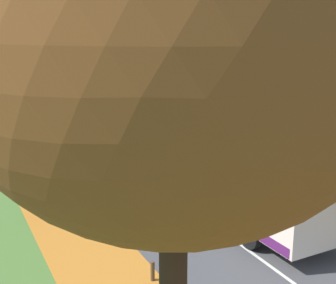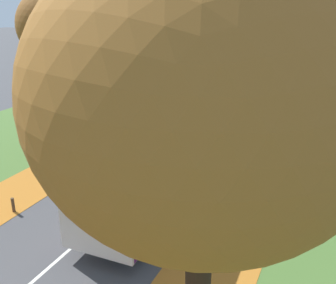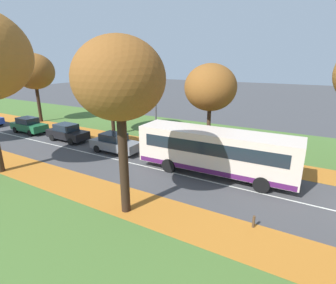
{
  "view_description": "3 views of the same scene",
  "coord_description": "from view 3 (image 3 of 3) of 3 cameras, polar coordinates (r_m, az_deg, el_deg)",
  "views": [
    {
      "loc": [
        -8.35,
        -5.06,
        7.18
      ],
      "look_at": [
        0.54,
        12.96,
        1.91
      ],
      "focal_mm": 50.0,
      "sensor_mm": 36.0,
      "label": 1
    },
    {
      "loc": [
        7.52,
        -3.94,
        7.85
      ],
      "look_at": [
        0.77,
        10.83,
        1.85
      ],
      "focal_mm": 42.0,
      "sensor_mm": 36.0,
      "label": 2
    },
    {
      "loc": [
        -14.41,
        3.99,
        7.35
      ],
      "look_at": [
        1.24,
        13.01,
        1.7
      ],
      "focal_mm": 28.0,
      "sensor_mm": 36.0,
      "label": 3
    }
  ],
  "objects": [
    {
      "name": "bus",
      "position": [
        17.5,
        10.37,
        -1.75
      ],
      "size": [
        2.86,
        10.46,
        2.98
      ],
      "color": "beige",
      "rests_on": "ground"
    },
    {
      "name": "grass_verge_right",
      "position": [
        29.45,
        -4.06,
        2.89
      ],
      "size": [
        12.0,
        90.0,
        0.01
      ],
      "primitive_type": "cube",
      "color": "#476B2D",
      "rests_on": "ground"
    },
    {
      "name": "road_centre_line",
      "position": [
        22.76,
        -17.08,
        -2.26
      ],
      "size": [
        0.12,
        80.0,
        0.01
      ],
      "primitive_type": "cube",
      "color": "silver",
      "rests_on": "ground"
    },
    {
      "name": "leaf_litter_left",
      "position": [
        15.82,
        -14.07,
        -10.84
      ],
      "size": [
        2.8,
        60.0,
        0.0
      ],
      "primitive_type": "cube",
      "color": "#B26B23",
      "rests_on": "grass_verge_left"
    },
    {
      "name": "bollard_third",
      "position": [
        13.1,
        18.14,
        -16.16
      ],
      "size": [
        0.12,
        0.12,
        0.59
      ],
      "primitive_type": "cylinder",
      "color": "#4C3823",
      "rests_on": "ground"
    },
    {
      "name": "tree_right_mid",
      "position": [
        26.76,
        -12.52,
        14.09
      ],
      "size": [
        5.14,
        5.14,
        8.33
      ],
      "color": "black",
      "rests_on": "ground"
    },
    {
      "name": "car_green_third_in_line",
      "position": [
        31.29,
        -28.04,
        3.25
      ],
      "size": [
        1.84,
        4.23,
        1.62
      ],
      "color": "#1E6038",
      "rests_on": "ground"
    },
    {
      "name": "tree_right_far",
      "position": [
        35.91,
        -27.12,
        13.47
      ],
      "size": [
        4.65,
        4.65,
        8.17
      ],
      "color": "black",
      "rests_on": "ground"
    },
    {
      "name": "leaf_litter_right",
      "position": [
        22.7,
        2.06,
        -1.5
      ],
      "size": [
        2.8,
        60.0,
        0.0
      ],
      "primitive_type": "cube",
      "color": "#B26B23",
      "rests_on": "grass_verge_right"
    },
    {
      "name": "tree_left_near",
      "position": [
        11.97,
        -10.58,
        13.08
      ],
      "size": [
        4.13,
        4.13,
        8.43
      ],
      "color": "black",
      "rests_on": "ground"
    },
    {
      "name": "tree_right_near",
      "position": [
        21.94,
        9.22,
        11.6
      ],
      "size": [
        4.24,
        4.24,
        7.15
      ],
      "color": "#422D1E",
      "rests_on": "ground"
    },
    {
      "name": "car_grey_lead",
      "position": [
        22.06,
        -11.48,
        -0.22
      ],
      "size": [
        1.8,
        4.21,
        1.62
      ],
      "color": "slate",
      "rests_on": "ground"
    },
    {
      "name": "streetlamp_right",
      "position": [
        21.89,
        -3.17,
        7.85
      ],
      "size": [
        1.89,
        0.28,
        6.0
      ],
      "color": "#47474C",
      "rests_on": "ground"
    },
    {
      "name": "car_black_following",
      "position": [
        26.57,
        -21.06,
        1.95
      ],
      "size": [
        1.81,
        4.21,
        1.62
      ],
      "color": "black",
      "rests_on": "ground"
    }
  ]
}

